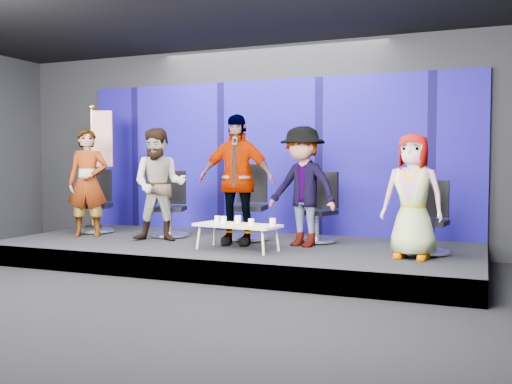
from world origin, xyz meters
TOP-DOWN VIEW (x-y plane):
  - ground at (0.00, 0.00)m, footprint 10.00×10.00m
  - room_walls at (0.00, 0.00)m, footprint 10.02×8.02m
  - riser at (0.00, 2.50)m, footprint 7.00×3.00m
  - backdrop at (0.00, 3.95)m, footprint 7.00×0.08m
  - chair_a at (-2.71, 2.79)m, footprint 0.80×0.80m
  - panelist_a at (-2.52, 2.32)m, footprint 0.75×0.65m
  - chair_b at (-1.25, 2.77)m, footprint 0.76×0.76m
  - panelist_b at (-1.15, 2.28)m, footprint 1.00×0.88m
  - chair_c at (0.07, 2.90)m, footprint 0.75×0.75m
  - panelist_c at (0.08, 2.39)m, footprint 1.17×0.62m
  - chair_d at (1.14, 3.06)m, footprint 0.74×0.74m
  - panelist_d at (1.04, 2.56)m, footprint 1.24×0.93m
  - chair_e at (2.79, 2.55)m, footprint 0.61×0.61m
  - panelist_e at (2.62, 2.08)m, footprint 0.82×0.59m
  - coffee_table at (0.33, 1.87)m, footprint 1.23×0.66m
  - mug_a at (-0.04, 2.01)m, footprint 0.07×0.07m
  - mug_b at (0.12, 1.86)m, footprint 0.08×0.08m
  - mug_c at (0.28, 1.99)m, footprint 0.09×0.09m
  - mug_d at (0.57, 1.77)m, footprint 0.08×0.08m
  - mug_e at (0.85, 1.86)m, footprint 0.08×0.08m
  - flag_stand at (-2.81, 2.99)m, footprint 0.50×0.29m

SIDE VIEW (x-z plane):
  - ground at x=0.00m, z-range 0.00..0.00m
  - riser at x=0.00m, z-range 0.00..0.30m
  - chair_e at x=2.79m, z-range 0.14..1.10m
  - coffee_table at x=0.33m, z-range 0.45..0.81m
  - chair_d at x=1.14m, z-range 0.12..1.17m
  - chair_b at x=-1.25m, z-range 0.12..1.18m
  - chair_a at x=-2.71m, z-range 0.12..1.19m
  - chair_c at x=0.07m, z-range 0.10..1.27m
  - mug_a at x=-0.04m, z-range 0.66..0.75m
  - mug_d at x=0.57m, z-range 0.66..0.75m
  - mug_e at x=0.85m, z-range 0.66..0.76m
  - mug_b at x=0.12m, z-range 0.66..0.76m
  - mug_c at x=0.28m, z-range 0.66..0.76m
  - panelist_e at x=2.62m, z-range 0.30..1.86m
  - panelist_d at x=1.04m, z-range 0.30..2.01m
  - panelist_b at x=-1.15m, z-range 0.30..2.02m
  - panelist_a at x=-2.52m, z-range 0.30..2.04m
  - panelist_c at x=0.08m, z-range 0.30..2.20m
  - flag_stand at x=-2.81m, z-range 0.37..2.58m
  - backdrop at x=0.00m, z-range 0.30..2.90m
  - room_walls at x=0.00m, z-range 0.67..4.18m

